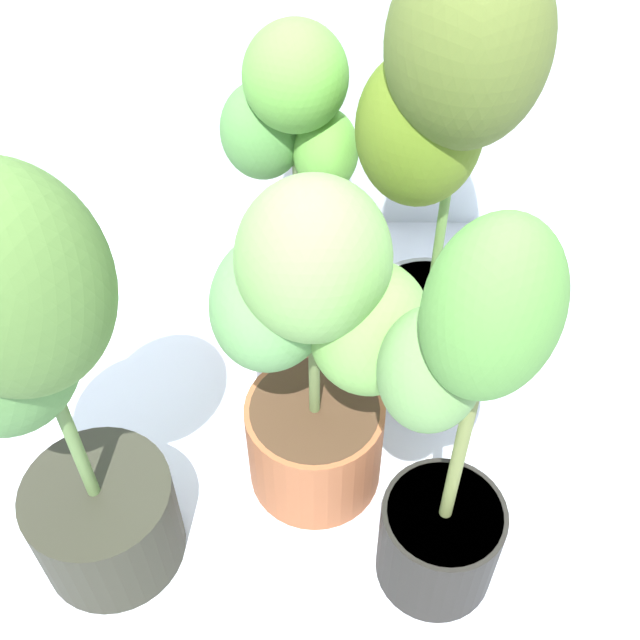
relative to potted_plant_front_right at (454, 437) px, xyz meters
name	(u,v)px	position (x,y,z in m)	size (l,w,h in m)	color
ground_plane	(295,517)	(-0.24, 0.09, -0.42)	(8.00, 8.00, 0.00)	silver
potted_plant_front_right	(454,437)	(0.00, 0.00, 0.00)	(0.26, 0.25, 0.84)	black
potted_plant_front_left	(39,385)	(-0.60, 0.04, 0.07)	(0.37, 0.32, 0.88)	#2A2A1F
potted_plant_back_right	(442,154)	(0.02, 0.51, 0.12)	(0.36, 0.33, 0.94)	gray
potted_plant_center	(316,345)	(-0.20, 0.19, -0.03)	(0.39, 0.33, 0.72)	#995432
potted_plant_back_center	(293,181)	(-0.25, 0.64, -0.04)	(0.29, 0.23, 0.72)	#93543A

